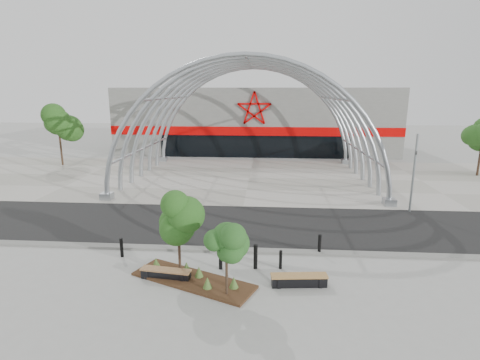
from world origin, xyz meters
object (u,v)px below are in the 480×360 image
at_px(street_tree_1, 226,244).
at_px(street_tree_0, 178,218).
at_px(bench_0, 166,274).
at_px(bench_1, 299,280).
at_px(signal_pole, 414,172).
at_px(bollard_2, 256,257).

bearing_deg(street_tree_1, street_tree_0, 145.24).
bearing_deg(bench_0, street_tree_0, 35.56).
xyz_separation_m(street_tree_1, bench_1, (2.84, 1.00, -1.95)).
height_order(street_tree_0, bench_1, street_tree_0).
xyz_separation_m(street_tree_0, bench_0, (-0.52, -0.37, -2.39)).
bearing_deg(street_tree_0, signal_pole, 36.54).
distance_m(signal_pole, street_tree_0, 16.17).
bearing_deg(street_tree_0, bollard_2, 15.36).
xyz_separation_m(street_tree_0, bench_1, (5.02, -0.51, -2.38)).
relative_size(bench_0, bench_1, 0.94).
relative_size(bench_0, bollard_2, 1.94).
xyz_separation_m(signal_pole, bench_0, (-13.51, -10.00, -2.45)).
bearing_deg(street_tree_1, bollard_2, 66.85).
relative_size(street_tree_0, bench_1, 1.56).
bearing_deg(signal_pole, street_tree_0, -143.46).
bearing_deg(street_tree_1, bench_1, 19.48).
distance_m(signal_pole, street_tree_1, 15.53).
distance_m(signal_pole, bollard_2, 13.29).
relative_size(street_tree_0, street_tree_1, 1.20).
height_order(street_tree_1, bollard_2, street_tree_1).
xyz_separation_m(bench_1, bollard_2, (-1.82, 1.39, 0.33)).
bearing_deg(bollard_2, street_tree_0, -164.64).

